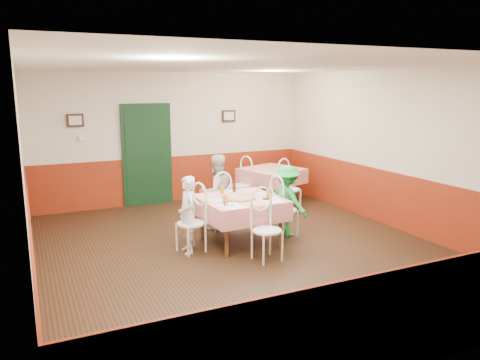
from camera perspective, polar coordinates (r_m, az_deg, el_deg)
name	(u,v)px	position (r m, az deg, el deg)	size (l,w,h in m)	color
floor	(242,249)	(7.40, 0.26, -8.46)	(7.00, 7.00, 0.00)	black
ceiling	(242,66)	(6.97, 0.28, 13.75)	(7.00, 7.00, 0.00)	white
back_wall	(173,138)	(10.29, -8.15, 5.07)	(6.00, 0.10, 2.80)	beige
front_wall	(420,221)	(4.23, 21.11, -4.65)	(6.00, 0.10, 2.80)	beige
left_wall	(24,177)	(6.39, -24.85, 0.28)	(0.10, 7.00, 2.80)	beige
right_wall	(395,150)	(8.75, 18.34, 3.50)	(0.10, 7.00, 2.80)	beige
wainscot_back	(175,179)	(10.41, -7.99, 0.13)	(6.00, 0.03, 1.00)	maroon
wainscot_front	(411,318)	(4.56, 20.13, -15.54)	(6.00, 0.03, 1.00)	maroon
wainscot_left	(32,246)	(6.60, -24.06, -7.39)	(0.03, 7.00, 1.00)	maroon
wainscot_right	(391,199)	(8.90, 17.91, -2.24)	(0.03, 7.00, 1.00)	maroon
door	(147,156)	(10.13, -11.26, 2.87)	(0.96, 0.06, 2.10)	black
picture_left	(75,120)	(9.81, -19.45, 6.87)	(0.32, 0.03, 0.26)	black
picture_right	(229,116)	(10.66, -1.38, 7.82)	(0.32, 0.03, 0.26)	black
thermostat	(82,138)	(9.85, -18.74, 4.89)	(0.10, 0.03, 0.10)	white
main_table	(240,221)	(7.57, 0.00, -5.01)	(1.22, 1.22, 0.77)	red
second_table	(272,186)	(10.20, 3.87, -0.73)	(1.12, 1.12, 0.77)	red
chair_left	(191,224)	(7.21, -6.02, -5.30)	(0.42, 0.42, 0.90)	white
chair_right	(284,210)	(7.97, 5.44, -3.67)	(0.42, 0.42, 0.90)	white
chair_far	(218,205)	(8.29, -2.73, -3.04)	(0.42, 0.42, 0.90)	white
chair_near	(267,231)	(6.84, 3.32, -6.18)	(0.42, 0.42, 0.90)	white
chair_second_a	(240,186)	(9.85, 0.06, -0.70)	(0.42, 0.42, 0.90)	white
chair_second_b	(289,189)	(9.55, 6.05, -1.15)	(0.42, 0.42, 0.90)	white
pizza	(240,198)	(7.41, 0.00, -2.17)	(0.48, 0.48, 0.03)	#B74723
plate_left	(216,201)	(7.26, -2.99, -2.53)	(0.25, 0.25, 0.01)	white
plate_right	(261,194)	(7.68, 2.59, -1.77)	(0.25, 0.25, 0.01)	white
plate_far	(228,192)	(7.86, -1.43, -1.44)	(0.25, 0.25, 0.01)	white
glass_a	(225,200)	(7.09, -1.87, -2.41)	(0.07, 0.07, 0.13)	#BF7219
glass_b	(269,193)	(7.44, 3.54, -1.65)	(0.08, 0.08, 0.15)	#BF7219
glass_c	(222,190)	(7.74, -2.19, -1.22)	(0.07, 0.07, 0.13)	#BF7219
beer_bottle	(234,187)	(7.81, -0.72, -0.85)	(0.05, 0.05, 0.19)	#381C0A
shaker_a	(228,204)	(6.90, -1.52, -2.95)	(0.04, 0.04, 0.09)	silver
shaker_b	(232,204)	(6.91, -0.94, -2.93)	(0.04, 0.04, 0.09)	silver
shaker_c	(225,203)	(6.96, -1.87, -2.83)	(0.04, 0.04, 0.09)	#B23319
menu_left	(232,206)	(6.96, -1.01, -3.19)	(0.30, 0.40, 0.00)	white
menu_right	(272,200)	(7.33, 3.91, -2.46)	(0.30, 0.40, 0.00)	white
wallet	(266,199)	(7.37, 3.24, -2.31)	(0.11, 0.09, 0.02)	black
diner_left	(188,215)	(7.15, -6.42, -4.24)	(0.43, 0.28, 1.19)	gray
diner_far	(216,192)	(8.28, -2.89, -1.49)	(0.65, 0.51, 1.34)	gray
diner_right	(287,201)	(7.95, 5.76, -2.54)	(0.78, 0.45, 1.21)	gray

